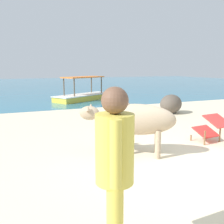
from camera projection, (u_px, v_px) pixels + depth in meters
name	position (u px, v px, depth m)	size (l,w,h in m)	color
sand_beach	(184.00, 165.00, 4.73)	(18.00, 14.00, 0.04)	beige
water_surface	(36.00, 86.00, 24.66)	(60.00, 36.00, 0.03)	teal
cow	(134.00, 120.00, 5.12)	(1.88, 1.37, 1.11)	tan
deck_chair_near	(211.00, 127.00, 6.01)	(0.62, 0.82, 0.68)	brown
person_standing	(115.00, 168.00, 2.12)	(0.32, 0.48, 1.62)	#DBC64C
shore_rock_large	(171.00, 104.00, 9.90)	(0.98, 0.78, 0.73)	brown
shore_rock_medium	(116.00, 117.00, 8.41)	(0.62, 0.48, 0.33)	brown
boat_yellow	(84.00, 95.00, 14.15)	(3.76, 2.82, 1.29)	gold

